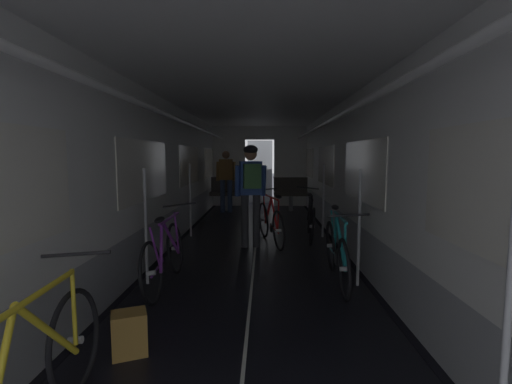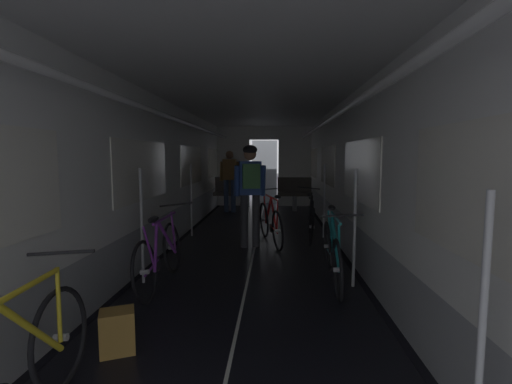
{
  "view_description": "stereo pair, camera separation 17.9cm",
  "coord_description": "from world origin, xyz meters",
  "px_view_note": "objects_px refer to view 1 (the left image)",
  "views": [
    {
      "loc": [
        0.15,
        -2.11,
        1.55
      ],
      "look_at": [
        0.0,
        4.29,
        0.91
      ],
      "focal_mm": 25.26,
      "sensor_mm": 36.0,
      "label": 1
    },
    {
      "loc": [
        0.33,
        -2.11,
        1.55
      ],
      "look_at": [
        0.0,
        4.29,
        0.91
      ],
      "focal_mm": 25.26,
      "sensor_mm": 36.0,
      "label": 2
    }
  ],
  "objects_px": {
    "bench_seat_far_right": "(291,191)",
    "bicycle_red_in_aisle": "(271,222)",
    "backpack_on_floor": "(129,333)",
    "bicycle_teal": "(337,252)",
    "bicycle_purple": "(165,255)",
    "person_cyclist_aisle": "(251,185)",
    "bench_seat_far_left": "(227,190)",
    "bicycle_yellow": "(27,382)",
    "person_standing_near_bench": "(226,177)",
    "bicycle_black": "(311,219)"
  },
  "relations": [
    {
      "from": "bicycle_red_in_aisle",
      "to": "bicycle_black",
      "type": "bearing_deg",
      "value": 25.66
    },
    {
      "from": "bicycle_teal",
      "to": "backpack_on_floor",
      "type": "relative_size",
      "value": 4.98
    },
    {
      "from": "bench_seat_far_right",
      "to": "bicycle_black",
      "type": "height_order",
      "value": "bench_seat_far_right"
    },
    {
      "from": "bicycle_red_in_aisle",
      "to": "bench_seat_far_left",
      "type": "bearing_deg",
      "value": 106.57
    },
    {
      "from": "bicycle_black",
      "to": "person_cyclist_aisle",
      "type": "bearing_deg",
      "value": -149.93
    },
    {
      "from": "bench_seat_far_right",
      "to": "person_cyclist_aisle",
      "type": "height_order",
      "value": "person_cyclist_aisle"
    },
    {
      "from": "bicycle_red_in_aisle",
      "to": "person_standing_near_bench",
      "type": "height_order",
      "value": "person_standing_near_bench"
    },
    {
      "from": "bench_seat_far_right",
      "to": "bicycle_teal",
      "type": "relative_size",
      "value": 0.58
    },
    {
      "from": "bench_seat_far_right",
      "to": "bicycle_red_in_aisle",
      "type": "xyz_separation_m",
      "value": [
        -0.63,
        -3.92,
        -0.18
      ]
    },
    {
      "from": "bicycle_purple",
      "to": "bicycle_black",
      "type": "bearing_deg",
      "value": 51.0
    },
    {
      "from": "bench_seat_far_right",
      "to": "person_standing_near_bench",
      "type": "xyz_separation_m",
      "value": [
        -1.8,
        -0.38,
        0.41
      ]
    },
    {
      "from": "bicycle_teal",
      "to": "bicycle_yellow",
      "type": "height_order",
      "value": "same"
    },
    {
      "from": "bicycle_red_in_aisle",
      "to": "backpack_on_floor",
      "type": "relative_size",
      "value": 4.87
    },
    {
      "from": "bench_seat_far_right",
      "to": "person_cyclist_aisle",
      "type": "bearing_deg",
      "value": -103.09
    },
    {
      "from": "bicycle_red_in_aisle",
      "to": "backpack_on_floor",
      "type": "height_order",
      "value": "bicycle_red_in_aisle"
    },
    {
      "from": "bench_seat_far_left",
      "to": "bicycle_black",
      "type": "distance_m",
      "value": 4.04
    },
    {
      "from": "bench_seat_far_right",
      "to": "backpack_on_floor",
      "type": "height_order",
      "value": "bench_seat_far_right"
    },
    {
      "from": "bicycle_purple",
      "to": "bicycle_red_in_aisle",
      "type": "distance_m",
      "value": 2.51
    },
    {
      "from": "backpack_on_floor",
      "to": "person_standing_near_bench",
      "type": "bearing_deg",
      "value": 90.0
    },
    {
      "from": "person_cyclist_aisle",
      "to": "bench_seat_far_left",
      "type": "bearing_deg",
      "value": 101.16
    },
    {
      "from": "bicycle_teal",
      "to": "bench_seat_far_right",
      "type": "bearing_deg",
      "value": 91.33
    },
    {
      "from": "bench_seat_far_right",
      "to": "person_cyclist_aisle",
      "type": "distance_m",
      "value": 4.33
    },
    {
      "from": "bicycle_yellow",
      "to": "person_cyclist_aisle",
      "type": "xyz_separation_m",
      "value": [
        1.0,
        4.28,
        0.69
      ]
    },
    {
      "from": "bench_seat_far_right",
      "to": "bicycle_teal",
      "type": "distance_m",
      "value": 5.88
    },
    {
      "from": "bench_seat_far_left",
      "to": "bicycle_teal",
      "type": "bearing_deg",
      "value": -71.76
    },
    {
      "from": "bicycle_teal",
      "to": "bicycle_purple",
      "type": "xyz_separation_m",
      "value": [
        -2.06,
        -0.19,
        -0.0
      ]
    },
    {
      "from": "person_cyclist_aisle",
      "to": "backpack_on_floor",
      "type": "height_order",
      "value": "person_cyclist_aisle"
    },
    {
      "from": "person_cyclist_aisle",
      "to": "person_standing_near_bench",
      "type": "xyz_separation_m",
      "value": [
        -0.82,
        3.81,
        -0.1
      ]
    },
    {
      "from": "bicycle_purple",
      "to": "person_cyclist_aisle",
      "type": "relative_size",
      "value": 0.98
    },
    {
      "from": "bench_seat_far_left",
      "to": "bicycle_purple",
      "type": "xyz_separation_m",
      "value": [
        -0.12,
        -6.07,
        -0.19
      ]
    },
    {
      "from": "bicycle_purple",
      "to": "person_standing_near_bench",
      "type": "bearing_deg",
      "value": 88.77
    },
    {
      "from": "bicycle_yellow",
      "to": "bicycle_red_in_aisle",
      "type": "relative_size",
      "value": 1.02
    },
    {
      "from": "person_cyclist_aisle",
      "to": "person_standing_near_bench",
      "type": "height_order",
      "value": "person_cyclist_aisle"
    },
    {
      "from": "backpack_on_floor",
      "to": "bicycle_black",
      "type": "bearing_deg",
      "value": 64.28
    },
    {
      "from": "bicycle_black",
      "to": "person_standing_near_bench",
      "type": "relative_size",
      "value": 1.0
    },
    {
      "from": "bicycle_yellow",
      "to": "bicycle_purple",
      "type": "height_order",
      "value": "bicycle_purple"
    },
    {
      "from": "bicycle_black",
      "to": "bicycle_red_in_aisle",
      "type": "bearing_deg",
      "value": -154.34
    },
    {
      "from": "bicycle_teal",
      "to": "bicycle_black",
      "type": "bearing_deg",
      "value": 90.43
    },
    {
      "from": "bicycle_red_in_aisle",
      "to": "person_standing_near_bench",
      "type": "xyz_separation_m",
      "value": [
        -1.16,
        3.54,
        0.59
      ]
    },
    {
      "from": "bench_seat_far_left",
      "to": "backpack_on_floor",
      "type": "relative_size",
      "value": 2.89
    },
    {
      "from": "bicycle_red_in_aisle",
      "to": "bicycle_yellow",
      "type": "bearing_deg",
      "value": -106.34
    },
    {
      "from": "bench_seat_far_right",
      "to": "person_standing_near_bench",
      "type": "relative_size",
      "value": 0.58
    },
    {
      "from": "bicycle_black",
      "to": "bicycle_purple",
      "type": "height_order",
      "value": "bicycle_purple"
    },
    {
      "from": "person_standing_near_bench",
      "to": "backpack_on_floor",
      "type": "height_order",
      "value": "person_standing_near_bench"
    },
    {
      "from": "bicycle_teal",
      "to": "bicycle_red_in_aisle",
      "type": "relative_size",
      "value": 1.02
    },
    {
      "from": "bicycle_teal",
      "to": "person_standing_near_bench",
      "type": "height_order",
      "value": "person_standing_near_bench"
    },
    {
      "from": "bench_seat_far_right",
      "to": "bicycle_red_in_aisle",
      "type": "bearing_deg",
      "value": -99.2
    },
    {
      "from": "bench_seat_far_right",
      "to": "backpack_on_floor",
      "type": "xyz_separation_m",
      "value": [
        -1.8,
        -7.53,
        -0.4
      ]
    },
    {
      "from": "person_standing_near_bench",
      "to": "backpack_on_floor",
      "type": "relative_size",
      "value": 4.96
    },
    {
      "from": "bench_seat_far_left",
      "to": "backpack_on_floor",
      "type": "xyz_separation_m",
      "value": [
        0.0,
        -7.53,
        -0.4
      ]
    }
  ]
}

